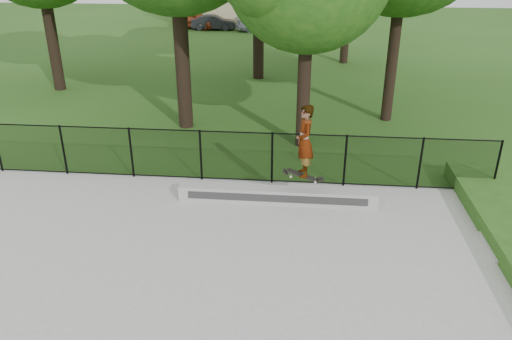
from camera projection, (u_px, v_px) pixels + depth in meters
The scene contains 8 objects.
ground at pixel (138, 324), 8.94m from camera, with size 100.00×100.00×0.00m, color #274E16.
concrete_slab at pixel (138, 322), 8.92m from camera, with size 14.00×12.00×0.06m, color #A1A19C.
grind_ledge at pixel (277, 196), 12.89m from camera, with size 5.11×0.40×0.41m, color #B8B7B2.
car_a at pixel (196, 20), 39.45m from camera, with size 1.53×3.79×1.30m, color maroon.
car_b at pixel (214, 22), 38.84m from camera, with size 1.20×3.12×1.13m, color black.
car_c at pixel (260, 24), 38.46m from camera, with size 1.48×3.34×1.06m, color #ACAEC3.
skater_airborne at pixel (305, 142), 11.90m from camera, with size 0.80×0.73×1.99m.
chainlink_fence at pixel (201, 155), 13.94m from camera, with size 16.06×0.06×1.50m.
Camera 1 is at (2.78, -6.75, 6.22)m, focal length 35.00 mm.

